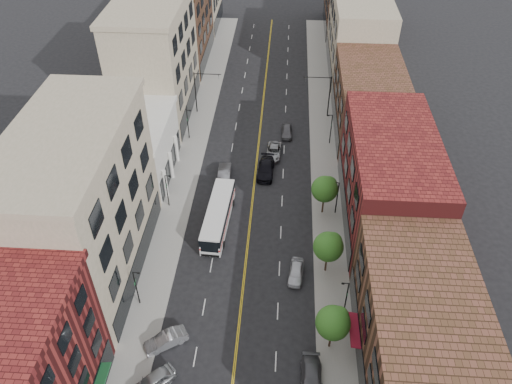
% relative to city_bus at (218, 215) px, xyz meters
% --- Properties ---
extents(ground, '(220.00, 220.00, 0.00)m').
position_rel_city_bus_xyz_m(ground, '(3.97, -20.83, -1.72)').
color(ground, black).
rests_on(ground, ground).
extents(sidewalk_left, '(4.00, 110.00, 0.15)m').
position_rel_city_bus_xyz_m(sidewalk_left, '(-6.03, 14.17, -1.65)').
color(sidewalk_left, gray).
rests_on(sidewalk_left, ground).
extents(sidewalk_right, '(4.00, 110.00, 0.15)m').
position_rel_city_bus_xyz_m(sidewalk_right, '(13.97, 14.17, -1.65)').
color(sidewalk_right, gray).
rests_on(sidewalk_right, ground).
extents(bldg_l_tanoffice, '(10.00, 22.00, 18.00)m').
position_rel_city_bus_xyz_m(bldg_l_tanoffice, '(-13.03, -7.83, 7.28)').
color(bldg_l_tanoffice, gray).
rests_on(bldg_l_tanoffice, ground).
extents(bldg_l_white, '(10.00, 14.00, 8.00)m').
position_rel_city_bus_xyz_m(bldg_l_white, '(-13.03, 10.17, 2.28)').
color(bldg_l_white, silver).
rests_on(bldg_l_white, ground).
extents(bldg_l_far_a, '(10.00, 20.00, 18.00)m').
position_rel_city_bus_xyz_m(bldg_l_far_a, '(-13.03, 27.17, 7.28)').
color(bldg_l_far_a, gray).
rests_on(bldg_l_far_a, ground).
extents(bldg_l_far_b, '(10.00, 20.00, 15.00)m').
position_rel_city_bus_xyz_m(bldg_l_far_b, '(-13.03, 47.17, 5.78)').
color(bldg_l_far_b, '#523420').
rests_on(bldg_l_far_b, ground).
extents(bldg_r_near, '(10.00, 26.00, 10.00)m').
position_rel_city_bus_xyz_m(bldg_r_near, '(20.97, -20.83, 3.28)').
color(bldg_r_near, '#523420').
rests_on(bldg_r_near, ground).
extents(bldg_r_mid, '(10.00, 22.00, 12.00)m').
position_rel_city_bus_xyz_m(bldg_r_mid, '(20.97, 3.17, 4.28)').
color(bldg_r_mid, '#581717').
rests_on(bldg_r_mid, ground).
extents(bldg_r_far_a, '(10.00, 20.00, 10.00)m').
position_rel_city_bus_xyz_m(bldg_r_far_a, '(20.97, 24.17, 3.28)').
color(bldg_r_far_a, '#523420').
rests_on(bldg_r_far_a, ground).
extents(bldg_r_far_b, '(10.00, 22.00, 14.00)m').
position_rel_city_bus_xyz_m(bldg_r_far_b, '(20.97, 45.17, 5.28)').
color(bldg_r_far_b, gray).
rests_on(bldg_r_far_b, ground).
extents(bldg_r_far_c, '(10.00, 18.00, 11.00)m').
position_rel_city_bus_xyz_m(bldg_r_far_c, '(20.97, 65.17, 3.78)').
color(bldg_r_far_c, '#523420').
rests_on(bldg_r_far_c, ground).
extents(tree_r_1, '(3.40, 3.40, 5.59)m').
position_rel_city_bus_xyz_m(tree_r_1, '(13.36, -16.76, 2.40)').
color(tree_r_1, black).
rests_on(tree_r_1, sidewalk_right).
extents(tree_r_2, '(3.40, 3.40, 5.59)m').
position_rel_city_bus_xyz_m(tree_r_2, '(13.36, -6.76, 2.40)').
color(tree_r_2, black).
rests_on(tree_r_2, sidewalk_right).
extents(tree_r_3, '(3.40, 3.40, 5.59)m').
position_rel_city_bus_xyz_m(tree_r_3, '(13.36, 3.24, 2.40)').
color(tree_r_3, black).
rests_on(tree_r_3, sidewalk_right).
extents(lamp_l_1, '(0.81, 0.55, 5.05)m').
position_rel_city_bus_xyz_m(lamp_l_1, '(-6.98, -12.83, 1.25)').
color(lamp_l_1, black).
rests_on(lamp_l_1, sidewalk_left).
extents(lamp_l_2, '(0.81, 0.55, 5.05)m').
position_rel_city_bus_xyz_m(lamp_l_2, '(-6.98, 3.17, 1.25)').
color(lamp_l_2, black).
rests_on(lamp_l_2, sidewalk_left).
extents(lamp_l_3, '(0.81, 0.55, 5.05)m').
position_rel_city_bus_xyz_m(lamp_l_3, '(-6.98, 19.17, 1.25)').
color(lamp_l_3, black).
rests_on(lamp_l_3, sidewalk_left).
extents(lamp_r_1, '(0.81, 0.55, 5.05)m').
position_rel_city_bus_xyz_m(lamp_r_1, '(14.92, -12.83, 1.25)').
color(lamp_r_1, black).
rests_on(lamp_r_1, sidewalk_right).
extents(lamp_r_2, '(0.81, 0.55, 5.05)m').
position_rel_city_bus_xyz_m(lamp_r_2, '(14.92, 3.17, 1.25)').
color(lamp_r_2, black).
rests_on(lamp_r_2, sidewalk_right).
extents(lamp_r_3, '(0.81, 0.55, 5.05)m').
position_rel_city_bus_xyz_m(lamp_r_3, '(14.92, 19.17, 1.25)').
color(lamp_r_3, black).
rests_on(lamp_r_3, sidewalk_right).
extents(signal_mast_left, '(4.49, 0.18, 7.20)m').
position_rel_city_bus_xyz_m(signal_mast_left, '(-6.30, 27.17, 2.92)').
color(signal_mast_left, black).
rests_on(signal_mast_left, sidewalk_left).
extents(signal_mast_right, '(4.49, 0.18, 7.20)m').
position_rel_city_bus_xyz_m(signal_mast_right, '(14.23, 27.17, 2.92)').
color(signal_mast_right, black).
rests_on(signal_mast_right, sidewalk_right).
extents(city_bus, '(3.25, 11.65, 2.96)m').
position_rel_city_bus_xyz_m(city_bus, '(0.00, 0.00, 0.00)').
color(city_bus, silver).
rests_on(city_bus, ground).
extents(car_angle_a, '(4.52, 4.42, 1.54)m').
position_rel_city_bus_xyz_m(car_angle_a, '(-3.43, -22.14, -0.96)').
color(car_angle_a, '#919498').
rests_on(car_angle_a, ground).
extents(car_angle_b, '(4.53, 3.65, 1.45)m').
position_rel_city_bus_xyz_m(car_angle_b, '(-3.12, -17.62, -1.00)').
color(car_angle_b, '#B7B9BF').
rests_on(car_angle_b, ground).
extents(car_parked_mid, '(2.04, 4.99, 1.45)m').
position_rel_city_bus_xyz_m(car_parked_mid, '(11.37, -20.89, -1.00)').
color(car_parked_mid, '#4E4E53').
rests_on(car_parked_mid, ground).
extents(car_parked_far, '(2.09, 4.32, 1.42)m').
position_rel_city_bus_xyz_m(car_parked_far, '(9.87, -7.83, -1.01)').
color(car_parked_far, silver).
rests_on(car_parked_far, ground).
extents(car_lane_behind, '(2.01, 5.02, 1.62)m').
position_rel_city_bus_xyz_m(car_lane_behind, '(-0.35, 9.74, -0.91)').
color(car_lane_behind, '#48484D').
rests_on(car_lane_behind, ground).
extents(car_lane_a, '(2.55, 5.76, 1.64)m').
position_rel_city_bus_xyz_m(car_lane_a, '(5.47, 11.04, -0.90)').
color(car_lane_a, black).
rests_on(car_lane_a, ground).
extents(car_lane_b, '(2.57, 5.02, 1.36)m').
position_rel_city_bus_xyz_m(car_lane_b, '(6.42, 15.62, -1.05)').
color(car_lane_b, gray).
rests_on(car_lane_b, ground).
extents(car_lane_c, '(1.70, 4.11, 1.39)m').
position_rel_city_bus_xyz_m(car_lane_c, '(8.30, 21.17, -1.03)').
color(car_lane_c, '#545459').
rests_on(car_lane_c, ground).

